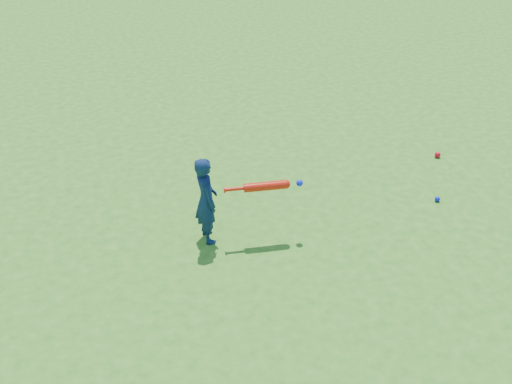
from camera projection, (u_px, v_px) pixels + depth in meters
ground at (220, 214)px, 6.24m from camera, size 80.00×80.00×0.00m
child at (206, 200)px, 5.62m from camera, size 0.26×0.36×0.94m
ground_ball_red at (438, 155)px, 7.30m from camera, size 0.08×0.08×0.08m
ground_ball_blue at (437, 199)px, 6.44m from camera, size 0.06×0.06×0.06m
bat_swing at (269, 186)px, 5.60m from camera, size 0.79×0.14×0.09m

